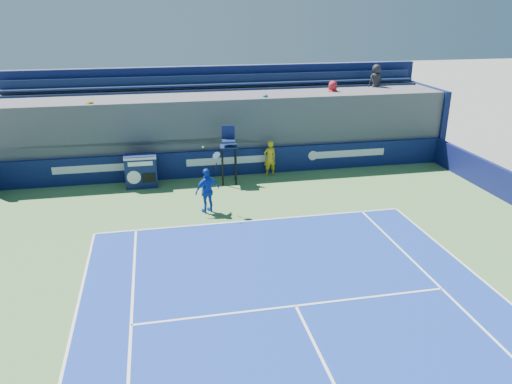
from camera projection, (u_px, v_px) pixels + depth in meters
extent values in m
imported|color=gold|center=(270.00, 158.00, 22.24)|extent=(0.64, 0.47, 1.60)
cube|color=white|center=(254.00, 220.00, 17.81)|extent=(10.97, 0.07, 0.00)
cube|color=white|center=(296.00, 306.00, 12.78)|extent=(8.23, 0.07, 0.00)
cube|color=#0D174B|center=(231.00, 162.00, 22.38)|extent=(20.40, 0.20, 1.20)
cube|color=white|center=(92.00, 169.00, 21.12)|extent=(3.20, 0.01, 0.32)
cube|color=white|center=(231.00, 160.00, 22.24)|extent=(4.00, 0.01, 0.32)
cube|color=white|center=(348.00, 154.00, 23.27)|extent=(3.60, 0.01, 0.32)
cylinder|color=white|center=(313.00, 156.00, 22.95)|extent=(0.44, 0.01, 0.44)
cube|color=#0D1745|center=(141.00, 171.00, 20.92)|extent=(1.30, 0.70, 1.40)
cube|color=silver|center=(140.00, 156.00, 20.69)|extent=(1.32, 0.72, 0.10)
cylinder|color=silver|center=(134.00, 177.00, 20.58)|extent=(0.56, 0.02, 0.56)
cube|color=black|center=(149.00, 178.00, 20.71)|extent=(0.55, 0.02, 0.40)
cube|color=white|center=(140.00, 164.00, 20.44)|extent=(1.00, 0.01, 0.18)
cylinder|color=black|center=(223.00, 167.00, 21.03)|extent=(0.08, 0.08, 1.60)
cylinder|color=black|center=(236.00, 167.00, 21.08)|extent=(0.08, 0.08, 1.60)
cylinder|color=black|center=(222.00, 163.00, 21.55)|extent=(0.08, 0.08, 1.60)
cylinder|color=black|center=(235.00, 163.00, 21.61)|extent=(0.08, 0.08, 1.60)
cube|color=#0F1C4D|center=(229.00, 146.00, 21.03)|extent=(0.77, 0.77, 0.06)
cube|color=#131E48|center=(229.00, 141.00, 20.84)|extent=(0.59, 0.50, 0.08)
cube|color=#131A47|center=(228.00, 132.00, 21.07)|extent=(0.55, 0.12, 0.60)
imported|color=#163FB2|center=(207.00, 191.00, 18.27)|extent=(1.07, 0.77, 1.69)
cylinder|color=black|center=(216.00, 168.00, 18.09)|extent=(0.08, 0.16, 0.39)
torus|color=silver|center=(216.00, 155.00, 17.87)|extent=(0.31, 0.20, 0.29)
cylinder|color=silver|center=(216.00, 155.00, 17.87)|extent=(0.26, 0.16, 0.24)
sphere|color=#CDE232|center=(203.00, 147.00, 17.51)|extent=(0.07, 0.07, 0.07)
cube|color=#4C4C50|center=(225.00, 129.00, 23.73)|extent=(20.40, 3.60, 3.38)
cube|color=#4C4C50|center=(229.00, 140.00, 22.57)|extent=(20.40, 0.90, 0.55)
cube|color=#122144|center=(229.00, 131.00, 22.31)|extent=(20.00, 0.45, 0.08)
cube|color=#122144|center=(228.00, 125.00, 22.47)|extent=(20.00, 0.06, 0.45)
cube|color=#4C4C50|center=(226.00, 124.00, 23.20)|extent=(20.40, 0.90, 0.55)
cube|color=#122144|center=(226.00, 114.00, 22.94)|extent=(20.00, 0.45, 0.08)
cube|color=#122144|center=(225.00, 109.00, 23.10)|extent=(20.00, 0.06, 0.45)
cube|color=#4C4C50|center=(223.00, 109.00, 23.83)|extent=(20.40, 0.90, 0.55)
cube|color=#122144|center=(223.00, 99.00, 23.57)|extent=(20.00, 0.45, 0.08)
cube|color=#122144|center=(222.00, 94.00, 23.73)|extent=(20.00, 0.06, 0.45)
cube|color=#4C4C50|center=(220.00, 94.00, 24.46)|extent=(20.40, 0.90, 0.55)
cube|color=#122144|center=(220.00, 84.00, 24.20)|extent=(20.00, 0.45, 0.08)
cube|color=#122144|center=(219.00, 80.00, 24.36)|extent=(20.00, 0.06, 0.45)
cube|color=#0C1647|center=(219.00, 110.00, 25.34)|extent=(20.80, 0.30, 4.40)
cube|color=#0C1647|center=(424.00, 119.00, 25.67)|extent=(0.30, 3.90, 3.40)
imported|color=gold|center=(91.00, 121.00, 21.03)|extent=(0.86, 0.69, 1.70)
imported|color=white|center=(177.00, 120.00, 21.73)|extent=(0.97, 0.57, 1.48)
imported|color=teal|center=(266.00, 114.00, 22.43)|extent=(1.02, 0.44, 1.73)
imported|color=red|center=(332.00, 97.00, 23.74)|extent=(0.85, 0.66, 1.55)
imported|color=black|center=(398.00, 110.00, 23.67)|extent=(0.57, 0.39, 1.53)
imported|color=black|center=(376.00, 81.00, 24.84)|extent=(0.89, 0.69, 1.60)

